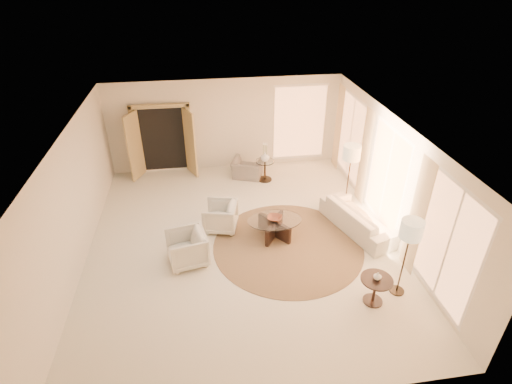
{
  "coord_description": "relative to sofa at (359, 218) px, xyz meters",
  "views": [
    {
      "loc": [
        -0.77,
        -7.47,
        5.82
      ],
      "look_at": [
        0.4,
        0.4,
        1.1
      ],
      "focal_mm": 28.0,
      "sensor_mm": 36.0,
      "label": 1
    }
  ],
  "objects": [
    {
      "name": "room",
      "position": [
        -2.9,
        -0.09,
        1.08
      ],
      "size": [
        7.04,
        8.04,
        2.83
      ],
      "color": "white",
      "rests_on": "ground"
    },
    {
      "name": "windows_right",
      "position": [
        0.55,
        0.01,
        1.03
      ],
      "size": [
        0.1,
        6.4,
        2.4
      ],
      "primitive_type": null,
      "color": "#FAA364",
      "rests_on": "room"
    },
    {
      "name": "window_back_corner",
      "position": [
        -0.6,
        3.86,
        1.03
      ],
      "size": [
        1.7,
        0.1,
        2.4
      ],
      "primitive_type": null,
      "color": "#FAA364",
      "rests_on": "room"
    },
    {
      "name": "curtains_right",
      "position": [
        0.5,
        0.91,
        0.98
      ],
      "size": [
        0.06,
        5.2,
        2.6
      ],
      "primitive_type": null,
      "color": "beige",
      "rests_on": "room"
    },
    {
      "name": "french_doors",
      "position": [
        -4.8,
        3.73,
        0.75
      ],
      "size": [
        1.95,
        0.66,
        2.16
      ],
      "color": "tan",
      "rests_on": "room"
    },
    {
      "name": "area_rug",
      "position": [
        -1.85,
        -0.4,
        -0.31
      ],
      "size": [
        4.31,
        4.31,
        0.01
      ],
      "primitive_type": "cylinder",
      "rotation": [
        0.0,
        0.0,
        -0.28
      ],
      "color": "#483420",
      "rests_on": "room"
    },
    {
      "name": "sofa",
      "position": [
        0.0,
        0.0,
        0.0
      ],
      "size": [
        1.49,
        2.33,
        0.63
      ],
      "primitive_type": "imported",
      "rotation": [
        0.0,
        0.0,
        1.89
      ],
      "color": "silver",
      "rests_on": "room"
    },
    {
      "name": "armchair_left",
      "position": [
        -3.35,
        0.53,
        0.07
      ],
      "size": [
        0.87,
        0.91,
        0.78
      ],
      "primitive_type": "imported",
      "rotation": [
        0.0,
        0.0,
        -1.81
      ],
      "color": "silver",
      "rests_on": "room"
    },
    {
      "name": "armchair_right",
      "position": [
        -4.15,
        -0.62,
        0.1
      ],
      "size": [
        0.9,
        0.94,
        0.83
      ],
      "primitive_type": "imported",
      "rotation": [
        0.0,
        0.0,
        -1.37
      ],
      "color": "silver",
      "rests_on": "room"
    },
    {
      "name": "accent_chair",
      "position": [
        -2.35,
        3.08,
        0.07
      ],
      "size": [
        1.02,
        0.83,
        0.76
      ],
      "primitive_type": "imported",
      "rotation": [
        0.0,
        0.0,
        2.79
      ],
      "color": "gray",
      "rests_on": "room"
    },
    {
      "name": "coffee_table",
      "position": [
        -2.1,
        0.03,
        -0.02
      ],
      "size": [
        1.36,
        1.36,
        0.47
      ],
      "rotation": [
        0.0,
        0.0,
        0.06
      ],
      "color": "black",
      "rests_on": "room"
    },
    {
      "name": "end_table",
      "position": [
        -0.59,
        -2.34,
        0.08
      ],
      "size": [
        0.61,
        0.61,
        0.58
      ],
      "rotation": [
        0.0,
        0.0,
        0.05
      ],
      "color": "black",
      "rests_on": "room"
    },
    {
      "name": "side_table",
      "position": [
        -1.86,
        2.82,
        0.07
      ],
      "size": [
        0.55,
        0.55,
        0.64
      ],
      "rotation": [
        0.0,
        0.0,
        -0.06
      ],
      "color": "#2B231A",
      "rests_on": "room"
    },
    {
      "name": "floor_lamp_near",
      "position": [
        0.0,
        0.98,
        1.23
      ],
      "size": [
        0.44,
        0.44,
        1.82
      ],
      "rotation": [
        0.0,
        0.0,
        -0.05
      ],
      "color": "#2B231A",
      "rests_on": "room"
    },
    {
      "name": "floor_lamp_far",
      "position": [
        0.0,
        -2.15,
        1.14
      ],
      "size": [
        0.42,
        0.42,
        1.71
      ],
      "rotation": [
        0.0,
        0.0,
        0.02
      ],
      "color": "#2B231A",
      "rests_on": "room"
    },
    {
      "name": "bowl",
      "position": [
        -2.1,
        0.03,
        0.2
      ],
      "size": [
        0.44,
        0.44,
        0.08
      ],
      "primitive_type": "imported",
      "rotation": [
        0.0,
        0.0,
        -0.39
      ],
      "color": "brown",
      "rests_on": "coffee_table"
    },
    {
      "name": "end_vase",
      "position": [
        -0.59,
        -2.34,
        0.34
      ],
      "size": [
        0.17,
        0.17,
        0.16
      ],
      "primitive_type": "imported",
      "rotation": [
        0.0,
        0.0,
        -0.09
      ],
      "color": "white",
      "rests_on": "end_table"
    },
    {
      "name": "side_vase",
      "position": [
        -1.86,
        2.82,
        0.45
      ],
      "size": [
        0.31,
        0.31,
        0.28
      ],
      "primitive_type": "imported",
      "rotation": [
        0.0,
        0.0,
        -0.16
      ],
      "color": "white",
      "rests_on": "side_table"
    }
  ]
}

